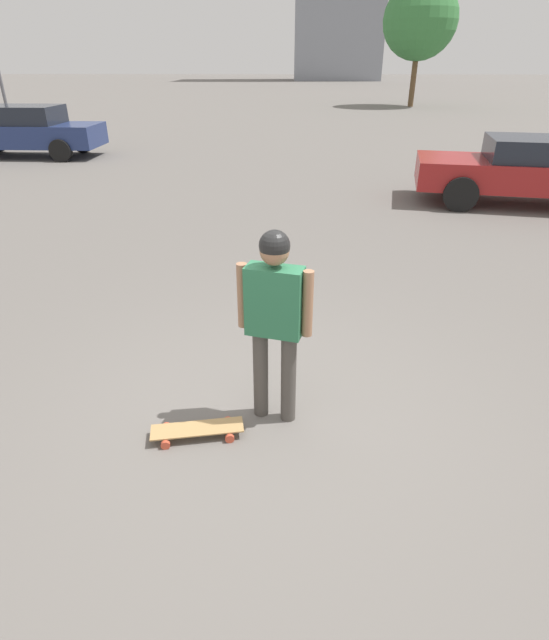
{
  "coord_description": "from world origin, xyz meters",
  "views": [
    {
      "loc": [
        0.11,
        -3.56,
        2.83
      ],
      "look_at": [
        0.0,
        0.0,
        0.96
      ],
      "focal_mm": 28.0,
      "sensor_mm": 36.0,
      "label": 1
    }
  ],
  "objects_px": {
    "person": "(274,310)",
    "car_parked_near": "(532,170)",
    "skateboard": "(197,430)",
    "car_parked_far": "(25,131)"
  },
  "relations": [
    {
      "from": "person",
      "to": "skateboard",
      "type": "bearing_deg",
      "value": -140.02
    },
    {
      "from": "person",
      "to": "car_parked_near",
      "type": "relative_size",
      "value": 0.35
    },
    {
      "from": "skateboard",
      "to": "car_parked_far",
      "type": "xyz_separation_m",
      "value": [
        -7.73,
        13.36,
        0.72
      ]
    },
    {
      "from": "skateboard",
      "to": "car_parked_far",
      "type": "height_order",
      "value": "car_parked_far"
    },
    {
      "from": "person",
      "to": "car_parked_far",
      "type": "relative_size",
      "value": 0.35
    },
    {
      "from": "person",
      "to": "car_parked_near",
      "type": "xyz_separation_m",
      "value": [
        5.25,
        7.44,
        -0.31
      ]
    },
    {
      "from": "person",
      "to": "car_parked_far",
      "type": "height_order",
      "value": "person"
    },
    {
      "from": "car_parked_far",
      "to": "car_parked_near",
      "type": "bearing_deg",
      "value": 158.73
    },
    {
      "from": "person",
      "to": "skateboard",
      "type": "distance_m",
      "value": 1.21
    },
    {
      "from": "skateboard",
      "to": "car_parked_near",
      "type": "height_order",
      "value": "car_parked_near"
    }
  ]
}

